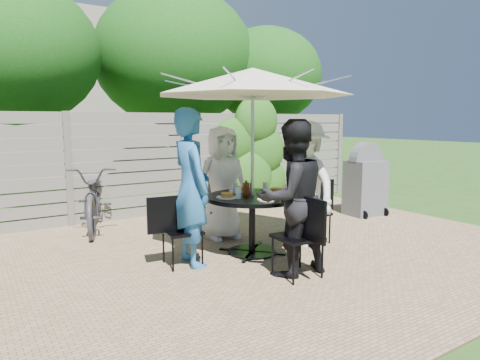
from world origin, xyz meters
TOP-DOWN VIEW (x-y plane):
  - backyard_envelope at (0.09, 10.29)m, footprint 60.00×60.00m
  - patio_table at (-0.35, 0.24)m, footprint 1.23×1.23m
  - umbrella at (-0.35, 0.24)m, footprint 2.55×2.55m
  - chair_back at (-0.29, 1.21)m, footprint 0.46×0.63m
  - person_back at (-0.30, 1.07)m, footprint 0.83×0.57m
  - chair_left at (-1.32, 0.30)m, footprint 0.63×0.45m
  - person_left at (-1.18, 0.29)m, footprint 0.48×0.70m
  - chair_front at (-0.41, -0.72)m, footprint 0.47×0.68m
  - person_front at (-0.41, -0.59)m, footprint 0.88×0.70m
  - chair_right at (0.61, 0.18)m, footprint 0.64×0.43m
  - person_right at (0.47, 0.19)m, footprint 0.70×1.14m
  - plate_back at (-0.33, 0.60)m, footprint 0.26×0.26m
  - plate_left at (-0.71, 0.27)m, footprint 0.26×0.26m
  - plate_front at (-0.38, -0.12)m, footprint 0.26×0.26m
  - plate_right at (0.00, 0.22)m, footprint 0.26×0.26m
  - glass_back at (-0.44, 0.51)m, footprint 0.07×0.07m
  - glass_left at (-0.62, 0.15)m, footprint 0.07×0.07m
  - glass_right at (-0.09, 0.33)m, footprint 0.07×0.07m
  - syrup_jug at (-0.41, 0.30)m, footprint 0.09×0.09m
  - coffee_cup at (-0.24, 0.46)m, footprint 0.08×0.08m
  - bicycle at (-1.70, 2.60)m, footprint 1.28×2.08m
  - bbq_grill at (2.62, 0.99)m, footprint 0.69×0.55m

SIDE VIEW (x-z plane):
  - chair_back at x=-0.29m, z-range -0.17..0.67m
  - chair_left at x=-1.32m, z-range -0.17..0.68m
  - chair_right at x=0.61m, z-range -0.17..0.70m
  - chair_front at x=-0.41m, z-range -0.18..0.74m
  - bicycle at x=-1.70m, z-range 0.00..1.03m
  - patio_table at x=-0.35m, z-range 0.15..0.92m
  - bbq_grill at x=2.62m, z-range -0.06..1.26m
  - plate_back at x=-0.33m, z-range 0.76..0.82m
  - plate_left at x=-0.71m, z-range 0.76..0.82m
  - plate_front at x=-0.38m, z-range 0.76..0.82m
  - plate_right at x=0.00m, z-range 0.76..0.82m
  - person_back at x=-0.30m, z-range 0.00..1.63m
  - coffee_cup at x=-0.24m, z-range 0.76..0.88m
  - glass_back at x=-0.44m, z-range 0.76..0.90m
  - glass_left at x=-0.62m, z-range 0.76..0.90m
  - glass_right at x=-0.09m, z-range 0.76..0.90m
  - syrup_jug at x=-0.41m, z-range 0.76..0.92m
  - person_right at x=0.47m, z-range 0.00..1.70m
  - person_front at x=-0.41m, z-range 0.00..1.72m
  - person_left at x=-1.18m, z-range 0.00..1.85m
  - umbrella at x=-0.35m, z-range 1.00..3.33m
  - backyard_envelope at x=0.09m, z-range 0.11..5.11m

